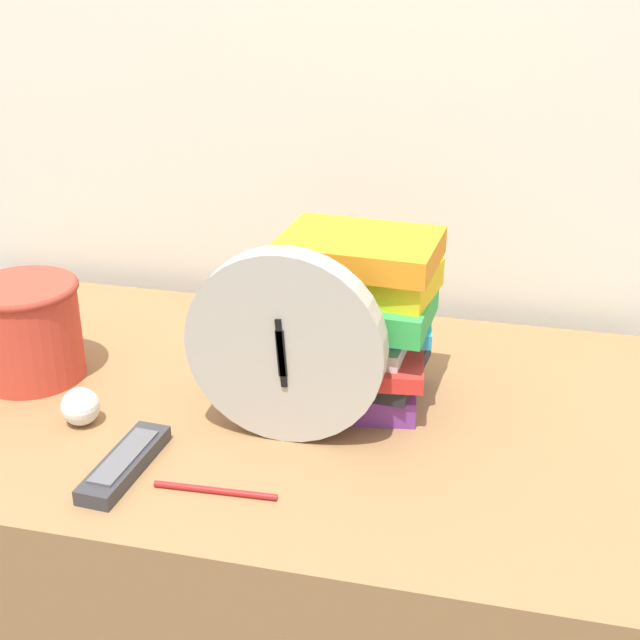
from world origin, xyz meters
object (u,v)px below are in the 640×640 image
at_px(tv_remote, 125,463).
at_px(desk_clock, 285,347).
at_px(basket, 27,328).
at_px(pen, 215,490).
at_px(crumpled_paper_ball, 80,406).
at_px(book_stack, 352,320).

bearing_deg(tv_remote, desk_clock, 36.02).
distance_m(desk_clock, tv_remote, 0.25).
bearing_deg(basket, pen, -30.91).
bearing_deg(desk_clock, crumpled_paper_ball, -172.64).
bearing_deg(basket, desk_clock, -9.88).
bearing_deg(basket, tv_remote, -39.73).
distance_m(desk_clock, book_stack, 0.14).
relative_size(basket, tv_remote, 0.96).
bearing_deg(crumpled_paper_ball, desk_clock, 7.36).
xyz_separation_m(book_stack, pen, (-0.11, -0.27, -0.12)).
xyz_separation_m(basket, crumpled_paper_ball, (0.14, -0.11, -0.05)).
xyz_separation_m(book_stack, crumpled_paper_ball, (-0.35, -0.16, -0.10)).
distance_m(tv_remote, pen, 0.13).
height_order(basket, tv_remote, basket).
xyz_separation_m(book_stack, basket, (-0.48, -0.05, -0.04)).
xyz_separation_m(desk_clock, pen, (-0.05, -0.15, -0.13)).
xyz_separation_m(desk_clock, basket, (-0.42, 0.07, -0.05)).
height_order(basket, pen, basket).
relative_size(book_stack, tv_remote, 1.50).
relative_size(basket, crumpled_paper_ball, 3.10).
distance_m(book_stack, tv_remote, 0.37).
bearing_deg(desk_clock, pen, -108.51).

